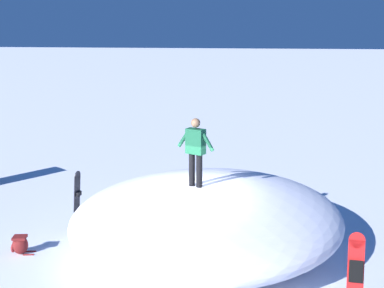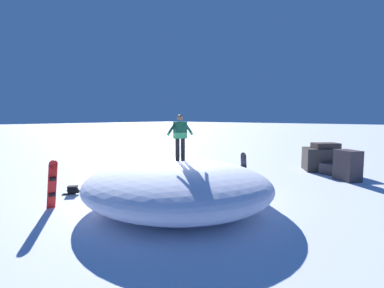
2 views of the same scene
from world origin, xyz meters
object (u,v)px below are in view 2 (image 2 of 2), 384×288
object	(u,v)px
snowboarder_standing	(180,135)
snowboard_primary_upright	(52,184)
snowboard_secondary_upright	(244,171)
backpack_far	(73,190)
backpack_near	(223,176)

from	to	relation	value
snowboarder_standing	snowboard_primary_upright	world-z (taller)	snowboarder_standing
snowboard_secondary_upright	snowboard_primary_upright	bearing A→B (deg)	-118.87
snowboarder_standing	snowboard_primary_upright	bearing A→B (deg)	-131.40
snowboarder_standing	snowboard_primary_upright	size ratio (longest dim) A/B	0.95
snowboarder_standing	backpack_far	bearing A→B (deg)	-155.89
backpack_far	snowboard_primary_upright	bearing A→B (deg)	-45.94
snowboard_primary_upright	backpack_near	size ratio (longest dim) A/B	2.97
snowboard_primary_upright	backpack_far	world-z (taller)	snowboard_primary_upright
snowboard_primary_upright	backpack_near	distance (m)	7.38
snowboard_secondary_upright	backpack_near	bearing A→B (deg)	152.67
snowboard_secondary_upright	backpack_far	distance (m)	6.90
snowboarder_standing	snowboard_secondary_upright	bearing A→B (deg)	77.59
snowboarder_standing	backpack_near	xyz separation A→B (m)	(-0.89, 3.95, -2.21)
snowboard_secondary_upright	backpack_near	xyz separation A→B (m)	(-1.58, 0.81, -0.59)
snowboarder_standing	snowboard_secondary_upright	size ratio (longest dim) A/B	1.00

